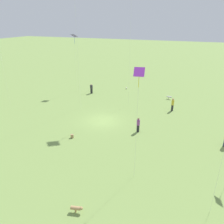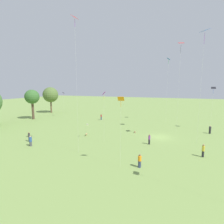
{
  "view_description": "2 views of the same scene",
  "coord_description": "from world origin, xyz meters",
  "px_view_note": "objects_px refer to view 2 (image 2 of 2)",
  "views": [
    {
      "loc": [
        -10.76,
        22.92,
        11.93
      ],
      "look_at": [
        -3.43,
        5.09,
        3.75
      ],
      "focal_mm": 35.0,
      "sensor_mm": 36.0,
      "label": 1
    },
    {
      "loc": [
        -34.14,
        -3.41,
        9.86
      ],
      "look_at": [
        -2.89,
        8.84,
        4.88
      ],
      "focal_mm": 28.0,
      "sensor_mm": 36.0,
      "label": 2
    }
  ],
  "objects_px": {
    "person_2": "(101,117)",
    "kite_3": "(75,27)",
    "kite_0": "(168,62)",
    "kite_5": "(121,102)",
    "kite_1": "(104,95)",
    "person_0": "(31,141)",
    "person_1": "(203,151)",
    "person_3": "(210,130)",
    "picnic_bag_2": "(135,132)",
    "dog_0": "(86,134)",
    "picnic_bag_0": "(87,125)",
    "kite_2": "(181,47)",
    "kite_4": "(63,94)",
    "person_6": "(149,139)",
    "kite_8": "(213,89)",
    "person_4": "(140,161)",
    "kite_7": "(205,35)",
    "person_5": "(29,137)"
  },
  "relations": [
    {
      "from": "picnic_bag_0",
      "to": "dog_0",
      "type": "bearing_deg",
      "value": -151.75
    },
    {
      "from": "person_3",
      "to": "kite_2",
      "type": "bearing_deg",
      "value": -18.91
    },
    {
      "from": "person_3",
      "to": "picnic_bag_0",
      "type": "relative_size",
      "value": 4.3
    },
    {
      "from": "kite_3",
      "to": "kite_7",
      "type": "relative_size",
      "value": 1.02
    },
    {
      "from": "kite_3",
      "to": "kite_4",
      "type": "bearing_deg",
      "value": 89.45
    },
    {
      "from": "person_4",
      "to": "kite_4",
      "type": "bearing_deg",
      "value": -125.81
    },
    {
      "from": "person_2",
      "to": "person_5",
      "type": "height_order",
      "value": "same"
    },
    {
      "from": "kite_1",
      "to": "picnic_bag_2",
      "type": "bearing_deg",
      "value": -168.85
    },
    {
      "from": "person_2",
      "to": "kite_4",
      "type": "xyz_separation_m",
      "value": [
        -0.09,
        13.02,
        6.47
      ]
    },
    {
      "from": "kite_8",
      "to": "dog_0",
      "type": "distance_m",
      "value": 28.95
    },
    {
      "from": "kite_0",
      "to": "picnic_bag_2",
      "type": "distance_m",
      "value": 21.95
    },
    {
      "from": "kite_7",
      "to": "kite_8",
      "type": "height_order",
      "value": "kite_7"
    },
    {
      "from": "person_2",
      "to": "kite_8",
      "type": "relative_size",
      "value": 0.18
    },
    {
      "from": "kite_1",
      "to": "kite_3",
      "type": "bearing_deg",
      "value": 18.73
    },
    {
      "from": "person_3",
      "to": "kite_4",
      "type": "height_order",
      "value": "kite_4"
    },
    {
      "from": "kite_7",
      "to": "person_3",
      "type": "bearing_deg",
      "value": 169.61
    },
    {
      "from": "kite_8",
      "to": "person_6",
      "type": "bearing_deg",
      "value": -78.53
    },
    {
      "from": "kite_4",
      "to": "picnic_bag_2",
      "type": "height_order",
      "value": "kite_4"
    },
    {
      "from": "person_0",
      "to": "kite_5",
      "type": "xyz_separation_m",
      "value": [
        -1.84,
        -16.34,
        7.2
      ]
    },
    {
      "from": "person_2",
      "to": "picnic_bag_2",
      "type": "distance_m",
      "value": 16.64
    },
    {
      "from": "person_2",
      "to": "person_3",
      "type": "xyz_separation_m",
      "value": [
        -5.36,
        -27.59,
        -0.02
      ]
    },
    {
      "from": "person_5",
      "to": "person_0",
      "type": "bearing_deg",
      "value": -173.91
    },
    {
      "from": "person_3",
      "to": "kite_4",
      "type": "xyz_separation_m",
      "value": [
        5.28,
        40.61,
        6.49
      ]
    },
    {
      "from": "person_6",
      "to": "dog_0",
      "type": "relative_size",
      "value": 2.07
    },
    {
      "from": "person_2",
      "to": "kite_2",
      "type": "xyz_separation_m",
      "value": [
        -7.02,
        -21.0,
        16.77
      ]
    },
    {
      "from": "kite_5",
      "to": "person_2",
      "type": "bearing_deg",
      "value": -25.68
    },
    {
      "from": "kite_0",
      "to": "kite_1",
      "type": "xyz_separation_m",
      "value": [
        -22.36,
        8.7,
        -7.82
      ]
    },
    {
      "from": "person_2",
      "to": "kite_1",
      "type": "bearing_deg",
      "value": -44.15
    },
    {
      "from": "dog_0",
      "to": "picnic_bag_0",
      "type": "bearing_deg",
      "value": -75.33
    },
    {
      "from": "picnic_bag_2",
      "to": "kite_2",
      "type": "bearing_deg",
      "value": -66.35
    },
    {
      "from": "person_0",
      "to": "person_1",
      "type": "relative_size",
      "value": 0.94
    },
    {
      "from": "person_1",
      "to": "person_6",
      "type": "distance_m",
      "value": 8.38
    },
    {
      "from": "person_4",
      "to": "kite_7",
      "type": "bearing_deg",
      "value": 155.06
    },
    {
      "from": "kite_0",
      "to": "kite_7",
      "type": "relative_size",
      "value": 0.91
    },
    {
      "from": "person_2",
      "to": "person_4",
      "type": "relative_size",
      "value": 1.02
    },
    {
      "from": "person_2",
      "to": "person_6",
      "type": "relative_size",
      "value": 0.99
    },
    {
      "from": "kite_0",
      "to": "kite_5",
      "type": "bearing_deg",
      "value": -151.63
    },
    {
      "from": "person_6",
      "to": "dog_0",
      "type": "xyz_separation_m",
      "value": [
        0.59,
        12.61,
        -0.52
      ]
    },
    {
      "from": "dog_0",
      "to": "picnic_bag_0",
      "type": "xyz_separation_m",
      "value": [
        8.51,
        4.57,
        -0.2
      ]
    },
    {
      "from": "picnic_bag_0",
      "to": "kite_1",
      "type": "bearing_deg",
      "value": -138.82
    },
    {
      "from": "kite_5",
      "to": "person_6",
      "type": "bearing_deg",
      "value": -65.47
    },
    {
      "from": "person_1",
      "to": "dog_0",
      "type": "relative_size",
      "value": 2.2
    },
    {
      "from": "person_5",
      "to": "kite_4",
      "type": "xyz_separation_m",
      "value": [
        23.18,
        9.62,
        6.46
      ]
    },
    {
      "from": "picnic_bag_0",
      "to": "picnic_bag_2",
      "type": "relative_size",
      "value": 1.02
    },
    {
      "from": "kite_3",
      "to": "kite_4",
      "type": "height_order",
      "value": "kite_3"
    },
    {
      "from": "kite_2",
      "to": "picnic_bag_2",
      "type": "distance_m",
      "value": 19.59
    },
    {
      "from": "person_2",
      "to": "kite_3",
      "type": "distance_m",
      "value": 30.76
    },
    {
      "from": "person_2",
      "to": "kite_0",
      "type": "xyz_separation_m",
      "value": [
        3.61,
        -18.01,
        15.25
      ]
    },
    {
      "from": "kite_5",
      "to": "kite_7",
      "type": "bearing_deg",
      "value": -89.78
    },
    {
      "from": "kite_2",
      "to": "kite_3",
      "type": "height_order",
      "value": "kite_3"
    }
  ]
}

